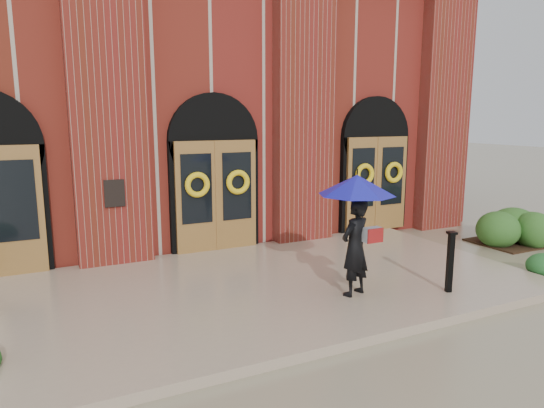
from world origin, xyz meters
TOP-DOWN VIEW (x-y plane):
  - ground at (0.00, 0.00)m, footprint 90.00×90.00m
  - landing at (0.00, 0.15)m, footprint 10.00×5.30m
  - church_building at (0.00, 8.78)m, footprint 16.20×12.53m
  - man_with_umbrella at (1.13, -1.06)m, footprint 1.65×1.65m
  - metal_post at (2.70, -1.68)m, footprint 0.18×0.18m
  - hedge_wall_right at (8.00, 0.50)m, footprint 3.26×1.30m

SIDE VIEW (x-z plane):
  - ground at x=0.00m, z-range 0.00..0.00m
  - landing at x=0.00m, z-range 0.00..0.15m
  - hedge_wall_right at x=8.00m, z-range 0.00..0.84m
  - metal_post at x=2.70m, z-range 0.18..1.26m
  - man_with_umbrella at x=1.13m, z-range 0.56..2.64m
  - church_building at x=0.00m, z-range 0.00..7.00m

